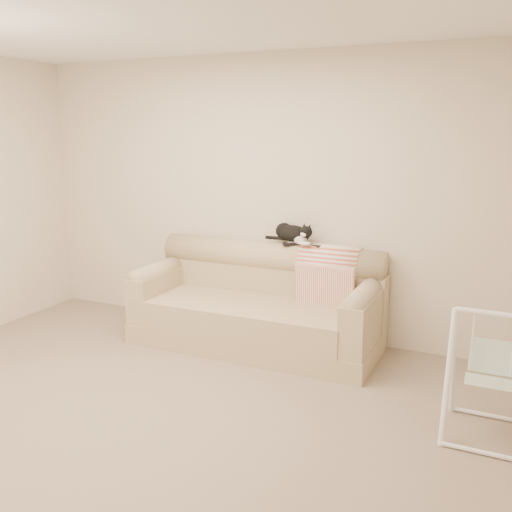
{
  "coord_description": "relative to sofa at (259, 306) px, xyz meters",
  "views": [
    {
      "loc": [
        2.1,
        -2.9,
        1.91
      ],
      "look_at": [
        0.18,
        1.27,
        0.9
      ],
      "focal_mm": 40.0,
      "sensor_mm": 36.0,
      "label": 1
    }
  ],
  "objects": [
    {
      "name": "tuxedo_cat",
      "position": [
        0.22,
        0.26,
        0.64
      ],
      "size": [
        0.5,
        0.33,
        0.2
      ],
      "color": "black",
      "rests_on": "sofa"
    },
    {
      "name": "baby_swing",
      "position": [
        1.99,
        -0.88,
        0.07
      ],
      "size": [
        0.51,
        0.55,
        0.84
      ],
      "color": "white",
      "rests_on": "ground"
    },
    {
      "name": "room_shell",
      "position": [
        -0.05,
        -1.62,
        1.18
      ],
      "size": [
        5.04,
        4.04,
        2.6
      ],
      "color": "beige",
      "rests_on": "ground"
    },
    {
      "name": "ground_plane",
      "position": [
        -0.05,
        -1.62,
        -0.35
      ],
      "size": [
        5.0,
        5.0,
        0.0
      ],
      "primitive_type": "plane",
      "color": "#7D6956",
      "rests_on": "ground"
    },
    {
      "name": "sofa",
      "position": [
        0.0,
        0.0,
        0.0
      ],
      "size": [
        2.2,
        0.93,
        0.9
      ],
      "color": "tan",
      "rests_on": "ground"
    },
    {
      "name": "throw_blanket",
      "position": [
        0.59,
        0.23,
        0.37
      ],
      "size": [
        0.53,
        0.38,
        0.58
      ],
      "color": "#C35639",
      "rests_on": "sofa"
    },
    {
      "name": "remote_b",
      "position": [
        0.43,
        0.22,
        0.56
      ],
      "size": [
        0.18,
        0.1,
        0.02
      ],
      "color": "black",
      "rests_on": "sofa"
    },
    {
      "name": "remote_a",
      "position": [
        0.23,
        0.22,
        0.56
      ],
      "size": [
        0.18,
        0.15,
        0.03
      ],
      "color": "black",
      "rests_on": "sofa"
    }
  ]
}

